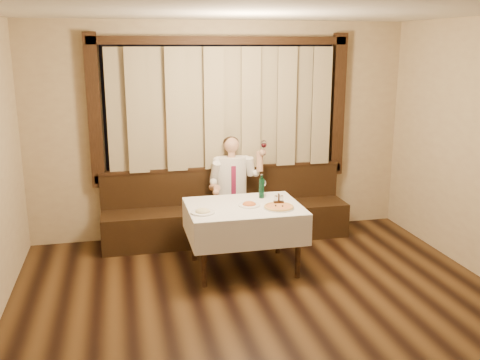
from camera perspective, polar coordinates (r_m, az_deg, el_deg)
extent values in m
cube|color=black|center=(4.78, 5.34, -17.39)|extent=(5.00, 6.00, 0.01)
cube|color=silver|center=(4.09, 6.28, 18.40)|extent=(5.00, 6.00, 0.01)
cube|color=tan|center=(7.07, -2.00, 5.29)|extent=(5.00, 0.01, 2.80)
cube|color=black|center=(7.01, -1.99, 7.69)|extent=(3.00, 0.02, 1.60)
cube|color=orange|center=(6.94, -7.66, 5.00)|extent=(0.50, 0.01, 0.40)
cube|color=black|center=(7.12, -1.87, 0.83)|extent=(3.30, 0.12, 0.10)
cube|color=black|center=(6.92, -1.99, 14.65)|extent=(3.30, 0.12, 0.10)
cube|color=black|center=(6.85, -15.29, 7.04)|extent=(0.16, 0.12, 1.90)
cube|color=black|center=(7.44, 10.37, 7.85)|extent=(0.16, 0.12, 1.90)
cube|color=#827653|center=(6.91, -1.83, 7.59)|extent=(2.90, 0.08, 1.55)
cube|color=black|center=(7.04, -1.42, -4.60)|extent=(3.20, 0.60, 0.45)
cube|color=black|center=(7.14, -1.83, -0.57)|extent=(3.20, 0.12, 0.45)
cube|color=black|center=(7.08, -1.84, 1.35)|extent=(3.20, 0.14, 0.04)
cylinder|color=black|center=(5.67, -3.88, -8.02)|extent=(0.06, 0.06, 0.71)
cylinder|color=black|center=(5.90, 6.21, -7.13)|extent=(0.06, 0.06, 0.71)
cylinder|color=black|center=(6.35, -4.94, -5.54)|extent=(0.06, 0.06, 0.71)
cylinder|color=black|center=(6.56, 4.11, -4.86)|extent=(0.06, 0.06, 0.71)
cube|color=black|center=(5.98, 0.43, -2.97)|extent=(1.20, 0.90, 0.04)
cube|color=white|center=(5.97, 0.43, -2.76)|extent=(1.26, 0.96, 0.01)
cube|color=white|center=(5.58, 1.57, -5.88)|extent=(1.26, 0.01, 0.35)
cube|color=white|center=(6.47, -0.55, -3.03)|extent=(1.26, 0.01, 0.35)
cube|color=white|center=(5.92, -5.54, -4.76)|extent=(0.01, 0.96, 0.35)
cube|color=white|center=(6.19, 6.12, -3.91)|extent=(0.01, 0.96, 0.35)
cylinder|color=white|center=(5.88, 4.16, -2.97)|extent=(0.34, 0.34, 0.01)
cylinder|color=#CF481F|center=(5.88, 4.16, -2.88)|extent=(0.31, 0.31, 0.01)
torus|color=tan|center=(5.88, 4.16, -2.84)|extent=(0.32, 0.32, 0.02)
sphere|color=black|center=(5.89, 3.83, -2.75)|extent=(0.02, 0.02, 0.02)
sphere|color=black|center=(5.88, 4.57, -2.78)|extent=(0.02, 0.02, 0.02)
cylinder|color=white|center=(5.96, 0.99, -2.69)|extent=(0.25, 0.25, 0.02)
ellipsoid|color=#BA3C1D|center=(5.95, 0.99, -2.31)|extent=(0.15, 0.15, 0.07)
cylinder|color=white|center=(5.71, -4.00, -3.46)|extent=(0.26, 0.26, 0.02)
ellipsoid|color=beige|center=(5.70, -4.00, -3.04)|extent=(0.16, 0.16, 0.07)
cylinder|color=#104D2D|center=(6.24, 2.32, -0.90)|extent=(0.06, 0.06, 0.23)
cylinder|color=#104D2D|center=(6.20, 2.33, 0.29)|extent=(0.02, 0.02, 0.05)
cylinder|color=silver|center=(6.20, 2.33, 0.56)|extent=(0.03, 0.03, 0.01)
cylinder|color=white|center=(6.37, 2.49, -1.62)|extent=(0.06, 0.06, 0.01)
cylinder|color=white|center=(6.36, 2.49, -1.16)|extent=(0.01, 0.01, 0.10)
ellipsoid|color=white|center=(6.33, 2.50, -0.34)|extent=(0.07, 0.07, 0.09)
cube|color=black|center=(6.02, 4.15, -2.44)|extent=(0.12, 0.07, 0.04)
cube|color=black|center=(6.00, 4.16, -1.88)|extent=(0.02, 0.06, 0.09)
cylinder|color=white|center=(6.00, 3.84, -2.06)|extent=(0.03, 0.03, 0.07)
cylinder|color=silver|center=(5.99, 3.85, -1.71)|extent=(0.03, 0.03, 0.01)
cylinder|color=white|center=(6.01, 4.47, -2.04)|extent=(0.03, 0.03, 0.07)
cylinder|color=silver|center=(6.00, 4.48, -1.69)|extent=(0.03, 0.03, 0.01)
cube|color=black|center=(6.86, -0.66, -2.48)|extent=(0.37, 0.42, 0.15)
cube|color=black|center=(6.75, -1.13, -5.46)|extent=(0.10, 0.11, 0.45)
cube|color=black|center=(6.79, 0.57, -5.33)|extent=(0.10, 0.11, 0.45)
ellipsoid|color=white|center=(6.91, -0.91, 0.43)|extent=(0.39, 0.24, 0.50)
cube|color=maroon|center=(6.80, -0.69, -0.04)|extent=(0.06, 0.01, 0.37)
cylinder|color=tan|center=(6.85, -0.92, 2.78)|extent=(0.09, 0.09, 0.07)
sphere|color=tan|center=(6.82, -0.92, 3.77)|extent=(0.20, 0.20, 0.20)
ellipsoid|color=black|center=(6.85, -0.97, 4.04)|extent=(0.20, 0.20, 0.15)
sphere|color=white|center=(6.83, -2.44, 2.02)|extent=(0.12, 0.12, 0.12)
sphere|color=white|center=(6.90, 0.60, 2.16)|extent=(0.12, 0.12, 0.12)
sphere|color=tan|center=(6.52, -2.61, -1.35)|extent=(0.08, 0.08, 0.08)
sphere|color=tan|center=(6.77, 2.44, 2.96)|extent=(0.09, 0.09, 0.09)
cylinder|color=white|center=(6.74, 2.51, 3.23)|extent=(0.01, 0.01, 0.10)
ellipsoid|color=white|center=(6.73, 2.52, 3.89)|extent=(0.08, 0.08, 0.10)
ellipsoid|color=#4C070F|center=(6.73, 2.51, 3.73)|extent=(0.06, 0.06, 0.06)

